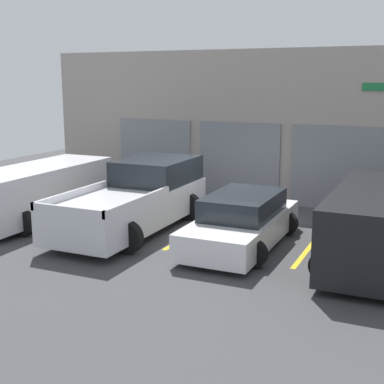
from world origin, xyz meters
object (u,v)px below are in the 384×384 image
(sedan_white, at_px, (242,222))
(van_right, at_px, (38,191))
(pickup_truck, at_px, (137,199))
(sedan_side, at_px, (377,224))

(sedan_white, distance_m, van_right, 6.16)
(pickup_truck, relative_size, sedan_side, 1.10)
(sedan_white, distance_m, sedan_side, 3.09)
(pickup_truck, relative_size, sedan_white, 1.24)
(pickup_truck, bearing_deg, van_right, -173.86)
(pickup_truck, xyz_separation_m, sedan_side, (6.16, -0.33, 0.07))
(pickup_truck, distance_m, sedan_side, 6.17)
(pickup_truck, relative_size, van_right, 1.08)
(sedan_white, relative_size, van_right, 0.87)
(pickup_truck, distance_m, van_right, 3.10)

